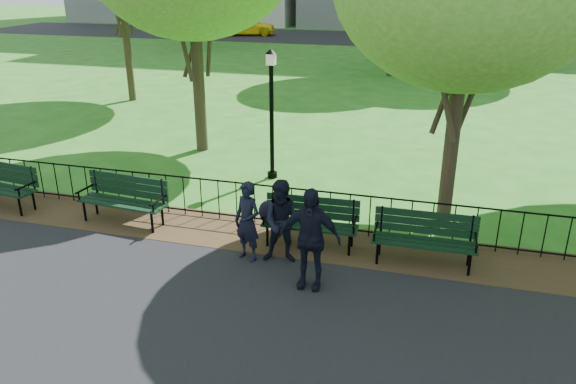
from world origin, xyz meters
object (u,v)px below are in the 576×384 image
(park_bench_left_a, at_px, (124,194))
(lamppost, at_px, (272,110))
(park_bench_right_a, at_px, (425,233))
(park_bench_main, at_px, (293,215))
(taxi, at_px, (246,25))
(person_right, at_px, (310,238))
(person_left, at_px, (248,222))
(park_bench_left_b, at_px, (0,180))
(person_mid, at_px, (283,222))
(sedan_silver, at_px, (441,32))

(park_bench_left_a, relative_size, lamppost, 0.60)
(park_bench_right_a, bearing_deg, park_bench_main, 178.32)
(taxi, bearing_deg, lamppost, -174.95)
(person_right, bearing_deg, park_bench_left_a, 160.38)
(person_left, height_order, person_right, person_right)
(park_bench_right_a, height_order, person_right, person_right)
(park_bench_left_a, bearing_deg, park_bench_main, 3.28)
(lamppost, relative_size, taxi, 0.73)
(park_bench_main, bearing_deg, park_bench_left_b, 177.23)
(park_bench_left_a, bearing_deg, person_mid, -7.12)
(park_bench_main, relative_size, person_right, 1.07)
(lamppost, distance_m, taxi, 31.77)
(park_bench_left_a, height_order, lamppost, lamppost)
(park_bench_main, relative_size, person_mid, 1.21)
(person_left, relative_size, person_mid, 0.95)
(lamppost, xyz_separation_m, person_left, (0.85, -4.24, -1.00))
(park_bench_right_a, height_order, person_mid, person_mid)
(person_left, bearing_deg, person_right, -4.11)
(park_bench_right_a, bearing_deg, person_right, -144.20)
(park_bench_main, height_order, taxi, taxi)
(person_mid, height_order, taxi, person_mid)
(park_bench_left_a, distance_m, park_bench_left_b, 3.11)
(park_bench_right_a, height_order, sedan_silver, sedan_silver)
(park_bench_main, height_order, sedan_silver, sedan_silver)
(person_left, bearing_deg, lamppost, 122.54)
(person_mid, bearing_deg, taxi, 100.10)
(lamppost, bearing_deg, person_left, -78.65)
(park_bench_right_a, bearing_deg, park_bench_left_a, 178.09)
(taxi, bearing_deg, person_left, -176.08)
(lamppost, relative_size, sedan_silver, 0.68)
(lamppost, bearing_deg, person_mid, -70.13)
(park_bench_right_a, distance_m, lamppost, 5.42)
(park_bench_left_b, height_order, person_right, person_right)
(taxi, height_order, sedan_silver, sedan_silver)
(park_bench_right_a, xyz_separation_m, person_right, (-1.81, -1.34, 0.30))
(person_right, bearing_deg, lamppost, 112.97)
(person_left, relative_size, taxi, 0.34)
(park_bench_left_b, height_order, park_bench_right_a, park_bench_left_b)
(lamppost, bearing_deg, taxi, 110.81)
(taxi, distance_m, sedan_silver, 14.75)
(person_left, xyz_separation_m, sedan_silver, (2.57, 32.74, 0.04))
(park_bench_right_a, distance_m, taxi, 36.53)
(person_right, relative_size, sedan_silver, 0.37)
(park_bench_left_b, bearing_deg, sedan_silver, 82.21)
(person_left, distance_m, taxi, 36.03)
(taxi, bearing_deg, person_mid, -175.07)
(person_mid, relative_size, taxi, 0.35)
(park_bench_left_b, bearing_deg, park_bench_right_a, 6.65)
(park_bench_left_b, xyz_separation_m, person_left, (6.13, -0.86, 0.15))
(person_left, relative_size, person_right, 0.85)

